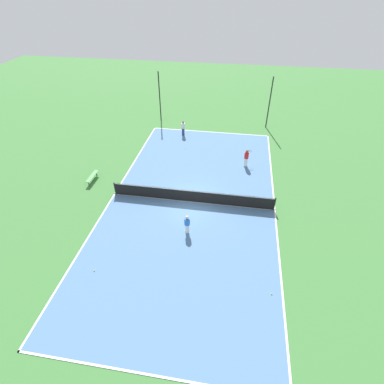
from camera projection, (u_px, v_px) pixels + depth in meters
The scene contains 12 objects.
ground_plane at pixel (192, 202), 21.93m from camera, with size 80.00×80.00×0.00m, color #3D7538.
court_surface at pixel (192, 202), 21.93m from camera, with size 11.99×23.71×0.02m.
tennis_net at pixel (192, 196), 21.60m from camera, with size 11.79×0.10×1.05m.
bench at pixel (92, 177), 23.89m from camera, with size 0.36×1.78×0.45m.
player_near_blue at pixel (187, 223), 18.93m from camera, with size 0.48×0.48×1.37m.
player_coach_red at pixel (246, 157), 25.34m from camera, with size 0.68×0.99×1.56m.
player_far_white at pixel (183, 127), 30.17m from camera, with size 0.44×0.44×1.50m.
tennis_ball_far_baseline at pixel (94, 271), 16.87m from camera, with size 0.07×0.07×0.07m, color #CCE033.
tennis_ball_left_sideline at pixel (185, 148), 28.44m from camera, with size 0.07×0.07×0.07m, color #CCE033.
tennis_ball_near_net at pixel (272, 294), 15.67m from camera, with size 0.07×0.07×0.07m, color #CCE033.
fence_post_back_left at pixel (160, 97), 32.11m from camera, with size 0.12×0.12×5.30m.
fence_post_back_right at pixel (269, 103), 30.63m from camera, with size 0.12×0.12×5.30m.
Camera 1 is at (2.74, -16.89, 13.73)m, focal length 28.00 mm.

